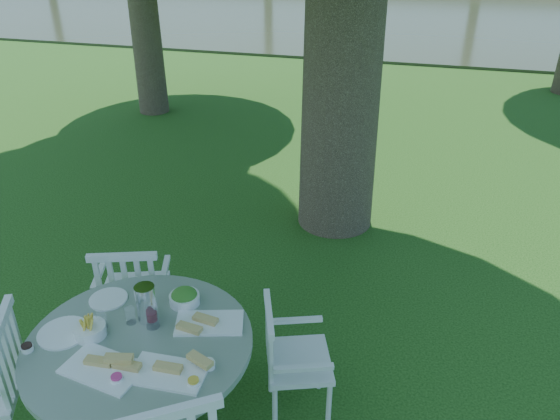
# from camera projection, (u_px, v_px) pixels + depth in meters

# --- Properties ---
(ground) EXTENTS (140.00, 140.00, 0.00)m
(ground) POSITION_uv_depth(u_px,v_px,m) (274.00, 311.00, 4.53)
(ground) COLOR #10380B
(ground) RESTS_ON ground
(table) EXTENTS (1.28, 1.28, 0.79)m
(table) POSITION_uv_depth(u_px,v_px,m) (142.00, 363.00, 3.14)
(table) COLOR black
(table) RESTS_ON ground
(chair_ne) EXTENTS (0.52, 0.54, 0.84)m
(chair_ne) POSITION_uv_depth(u_px,v_px,m) (286.00, 354.00, 3.38)
(chair_ne) COLOR silver
(chair_ne) RESTS_ON ground
(chair_nw) EXTENTS (0.58, 0.56, 0.92)m
(chair_nw) POSITION_uv_depth(u_px,v_px,m) (132.00, 291.00, 3.88)
(chair_nw) COLOR silver
(chair_nw) RESTS_ON ground
(tableware) EXTENTS (1.13, 0.88, 0.24)m
(tableware) POSITION_uv_depth(u_px,v_px,m) (139.00, 325.00, 3.11)
(tableware) COLOR white
(tableware) RESTS_ON table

